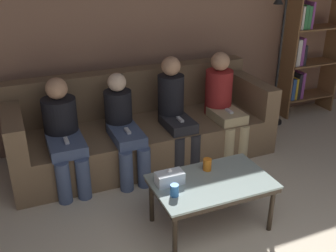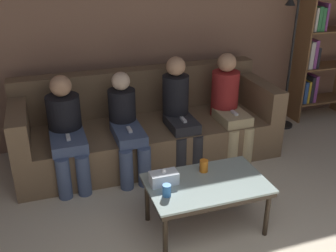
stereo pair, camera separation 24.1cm
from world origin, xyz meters
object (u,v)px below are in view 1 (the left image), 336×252
at_px(couch, 142,128).
at_px(tissue_box, 170,178).
at_px(seated_person_mid_left, 123,125).
at_px(cup_near_left, 174,190).
at_px(bookshelf, 305,49).
at_px(coffee_table, 211,185).
at_px(seated_person_mid_right, 175,109).
at_px(cup_near_right, 207,164).
at_px(seated_person_left_end, 63,131).
at_px(seated_person_right_end, 223,101).
at_px(standing_lamp, 283,38).

xyz_separation_m(couch, tissue_box, (-0.23, -1.31, 0.17)).
xyz_separation_m(couch, seated_person_mid_left, (-0.29, -0.28, 0.21)).
height_order(cup_near_left, bookshelf, bookshelf).
distance_m(coffee_table, bookshelf, 2.94).
bearing_deg(bookshelf, seated_person_mid_right, -165.61).
bearing_deg(couch, cup_near_right, -83.36).
bearing_deg(tissue_box, seated_person_left_end, 121.23).
height_order(couch, seated_person_mid_right, seated_person_mid_right).
height_order(seated_person_mid_right, seated_person_right_end, seated_person_mid_right).
distance_m(coffee_table, seated_person_left_end, 1.52).
xyz_separation_m(cup_near_left, seated_person_mid_left, (-0.03, 1.20, 0.04)).
bearing_deg(coffee_table, seated_person_right_end, 56.71).
bearing_deg(seated_person_mid_left, bookshelf, 12.32).
relative_size(cup_near_right, standing_lamp, 0.06).
distance_m(cup_near_right, seated_person_mid_left, 1.06).
xyz_separation_m(coffee_table, seated_person_right_end, (0.77, 1.18, 0.19)).
bearing_deg(seated_person_mid_left, tissue_box, -86.45).
height_order(couch, cup_near_right, couch).
relative_size(cup_near_left, seated_person_left_end, 0.09).
bearing_deg(seated_person_left_end, seated_person_mid_left, -3.28).
height_order(tissue_box, seated_person_left_end, seated_person_left_end).
height_order(cup_near_right, seated_person_left_end, seated_person_left_end).
bearing_deg(standing_lamp, bookshelf, 15.34).
bearing_deg(cup_near_right, seated_person_right_end, 54.30).
distance_m(couch, coffee_table, 1.41).
relative_size(couch, standing_lamp, 1.52).
relative_size(cup_near_right, seated_person_mid_left, 0.10).
bearing_deg(cup_near_right, tissue_box, -169.46).
height_order(coffee_table, bookshelf, bookshelf).
distance_m(coffee_table, standing_lamp, 2.51).
bearing_deg(tissue_box, seated_person_mid_right, 64.34).
height_order(cup_near_right, standing_lamp, standing_lamp).
height_order(cup_near_left, cup_near_right, cup_near_right).
height_order(cup_near_left, seated_person_right_end, seated_person_right_end).
bearing_deg(seated_person_left_end, coffee_table, -49.91).
bearing_deg(coffee_table, couch, 94.14).
xyz_separation_m(cup_near_right, tissue_box, (-0.37, -0.07, -0.00)).
bearing_deg(couch, bookshelf, 7.48).
distance_m(couch, cup_near_right, 1.26).
xyz_separation_m(bookshelf, standing_lamp, (-0.52, -0.14, 0.22)).
xyz_separation_m(bookshelf, seated_person_mid_left, (-2.72, -0.59, -0.37)).
height_order(cup_near_right, bookshelf, bookshelf).
bearing_deg(seated_person_right_end, cup_near_right, -125.70).
distance_m(standing_lamp, seated_person_mid_left, 2.33).
xyz_separation_m(seated_person_left_end, seated_person_right_end, (1.75, 0.02, 0.03)).
bearing_deg(couch, seated_person_mid_right, -38.26).
height_order(seated_person_left_end, seated_person_right_end, seated_person_right_end).
xyz_separation_m(tissue_box, seated_person_right_end, (1.10, 1.09, 0.10)).
bearing_deg(tissue_box, cup_near_left, -100.63).
bearing_deg(cup_near_left, coffee_table, 11.83).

